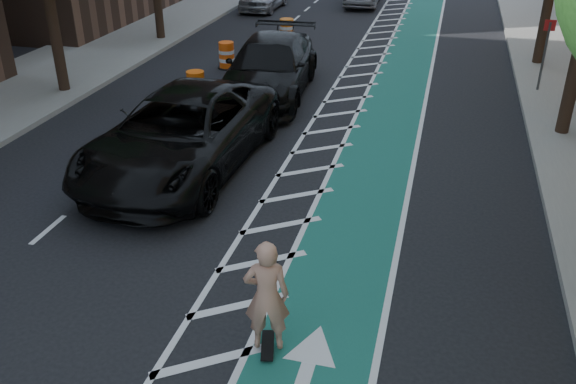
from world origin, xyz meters
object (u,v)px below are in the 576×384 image
(suv_near, at_px, (182,133))
(suv_far, at_px, (269,68))
(skateboarder, at_px, (267,296))
(barrel_a, at_px, (196,87))

(suv_near, xyz_separation_m, suv_far, (0.47, 6.10, -0.04))
(skateboarder, height_order, suv_near, skateboarder)
(suv_near, xyz_separation_m, barrel_a, (-1.66, 4.84, -0.49))
(suv_near, distance_m, suv_far, 6.11)
(skateboarder, xyz_separation_m, suv_far, (-3.44, 11.91, -0.12))
(skateboarder, relative_size, suv_far, 0.30)
(suv_far, xyz_separation_m, barrel_a, (-2.12, -1.25, -0.46))
(skateboarder, height_order, barrel_a, skateboarder)
(skateboarder, distance_m, barrel_a, 12.04)
(skateboarder, bearing_deg, barrel_a, -76.82)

